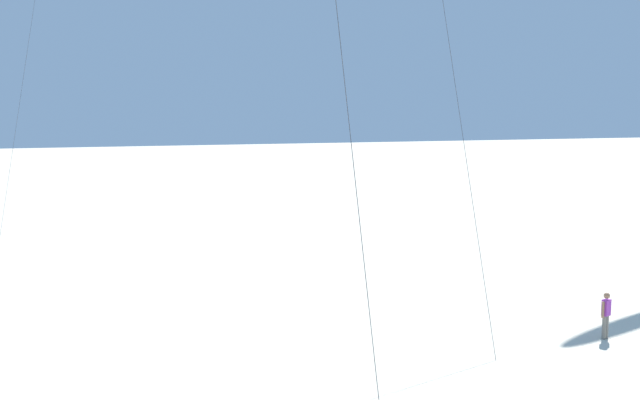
# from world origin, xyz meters

# --- Properties ---
(person_near_left) EXTENTS (0.48, 0.29, 1.63)m
(person_near_left) POSITION_xyz_m (13.57, 17.48, 0.89)
(person_near_left) COLOR slate
(person_near_left) RESTS_ON ground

